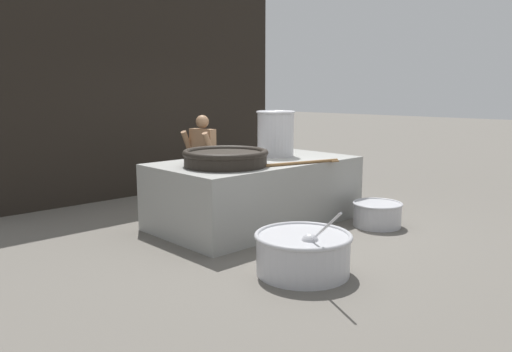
# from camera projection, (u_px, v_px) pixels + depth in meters

# --- Properties ---
(ground_plane) EXTENTS (60.00, 60.00, 0.00)m
(ground_plane) POSITION_uv_depth(u_px,v_px,m) (256.00, 222.00, 7.07)
(ground_plane) COLOR #666059
(back_wall) EXTENTS (5.87, 0.24, 3.85)m
(back_wall) POSITION_uv_depth(u_px,v_px,m) (143.00, 86.00, 8.84)
(back_wall) COLOR black
(back_wall) RESTS_ON ground_plane
(hearth_platform) EXTENTS (2.83, 1.59, 0.89)m
(hearth_platform) POSITION_uv_depth(u_px,v_px,m) (256.00, 192.00, 6.99)
(hearth_platform) COLOR gray
(hearth_platform) RESTS_ON ground_plane
(giant_wok_near) EXTENTS (1.10, 1.10, 0.21)m
(giant_wok_near) POSITION_uv_depth(u_px,v_px,m) (226.00, 157.00, 6.35)
(giant_wok_near) COLOR black
(giant_wok_near) RESTS_ON hearth_platform
(stock_pot) EXTENTS (0.57, 0.57, 0.66)m
(stock_pot) POSITION_uv_depth(u_px,v_px,m) (276.00, 133.00, 7.31)
(stock_pot) COLOR #B7B7BC
(stock_pot) RESTS_ON hearth_platform
(stirring_paddle) EXTENTS (1.15, 0.37, 0.04)m
(stirring_paddle) POSITION_uv_depth(u_px,v_px,m) (305.00, 163.00, 6.55)
(stirring_paddle) COLOR brown
(stirring_paddle) RESTS_ON hearth_platform
(cook) EXTENTS (0.39, 0.57, 1.47)m
(cook) POSITION_uv_depth(u_px,v_px,m) (203.00, 158.00, 7.83)
(cook) COLOR #8C6647
(cook) RESTS_ON ground_plane
(prep_bowl_vegetables) EXTENTS (1.00, 1.22, 0.83)m
(prep_bowl_vegetables) POSITION_uv_depth(u_px,v_px,m) (303.00, 251.00, 5.05)
(prep_bowl_vegetables) COLOR #B7B7BC
(prep_bowl_vegetables) RESTS_ON ground_plane
(prep_bowl_meat) EXTENTS (0.68, 0.68, 0.33)m
(prep_bowl_meat) POSITION_uv_depth(u_px,v_px,m) (377.00, 213.00, 6.85)
(prep_bowl_meat) COLOR #B7B7BC
(prep_bowl_meat) RESTS_ON ground_plane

